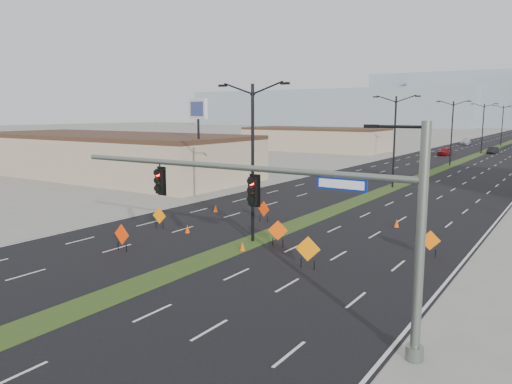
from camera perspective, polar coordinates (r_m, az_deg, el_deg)
The scene contains 27 objects.
ground at distance 23.81m, azimuth -16.94°, elevation -11.61°, with size 600.00×600.00×0.00m, color gray.
road_surface at distance 115.67m, azimuth 24.64°, elevation 4.16°, with size 25.00×400.00×0.02m, color black.
median_strip at distance 115.67m, azimuth 24.64°, elevation 4.16°, with size 2.00×400.00×0.04m, color #28491A.
building_sw_near at distance 68.67m, azimuth -16.61°, elevation 3.89°, with size 40.00×16.00×5.00m, color tan.
building_sw_far at distance 110.84m, azimuth 6.83°, elevation 5.91°, with size 30.00×14.00×4.50m, color tan.
mesa_west at distance 324.57m, azimuth 8.36°, elevation 9.47°, with size 180.00×50.00×22.00m, color #899CAA.
mesa_backdrop at distance 337.49m, azimuth 25.59°, elevation 9.52°, with size 140.00×50.00×32.00m, color #899CAA.
signal_mast at distance 18.64m, azimuth 4.48°, elevation -1.65°, with size 16.30×0.60×8.00m.
streetlight_0 at distance 31.44m, azimuth -0.38°, elevation 3.91°, with size 5.15×0.24×10.02m.
streetlight_1 at distance 56.85m, azimuth 15.55°, elevation 5.89°, with size 5.15×0.24×10.02m.
streetlight_2 at distance 83.92m, azimuth 21.48°, elevation 6.52°, with size 5.15×0.24×10.02m.
streetlight_3 at distance 111.45m, azimuth 24.50°, elevation 6.81°, with size 5.15×0.24×10.02m.
streetlight_4 at distance 139.17m, azimuth 26.32°, elevation 6.98°, with size 5.15×0.24×10.02m.
car_left at distance 103.73m, azimuth 20.75°, elevation 4.35°, with size 1.79×4.45×1.52m, color maroon.
car_mid at distance 112.43m, azimuth 25.43°, elevation 4.33°, with size 1.42×4.08×1.34m, color black.
car_far at distance 141.09m, azimuth 22.84°, elevation 5.33°, with size 2.15×5.30×1.54m, color #B4BABF.
construction_sign_0 at distance 30.99m, azimuth -15.09°, elevation -4.82°, with size 1.25×0.08×1.66m.
construction_sign_1 at distance 36.38m, azimuth -10.99°, elevation -2.77°, with size 1.14×0.16×1.52m.
construction_sign_2 at distance 38.02m, azimuth 0.89°, elevation -2.04°, with size 1.15×0.34×1.57m.
construction_sign_3 at distance 30.94m, azimuth 2.52°, elevation -4.51°, with size 1.18×0.50×1.67m.
construction_sign_4 at distance 26.71m, azimuth 5.94°, elevation -6.60°, with size 1.30×0.43×1.79m.
construction_sign_5 at distance 30.53m, azimuth 19.27°, elevation -5.35°, with size 1.11×0.45×1.56m.
cone_0 at distance 34.87m, azimuth -7.85°, elevation -4.21°, with size 0.35×0.35×0.59m, color #DD3D04.
cone_1 at distance 30.13m, azimuth -1.55°, elevation -6.26°, with size 0.35×0.35×0.58m, color #F25605.
cone_2 at distance 37.63m, azimuth 15.77°, elevation -3.47°, with size 0.36×0.36×0.59m, color #FE4C05.
cone_3 at distance 41.83m, azimuth -4.64°, elevation -1.91°, with size 0.36×0.36×0.60m, color #FF5705.
pole_sign_west at distance 52.94m, azimuth -6.63°, elevation 8.65°, with size 3.09×1.39×9.69m.
Camera 1 is at (17.36, -14.06, 8.25)m, focal length 35.00 mm.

